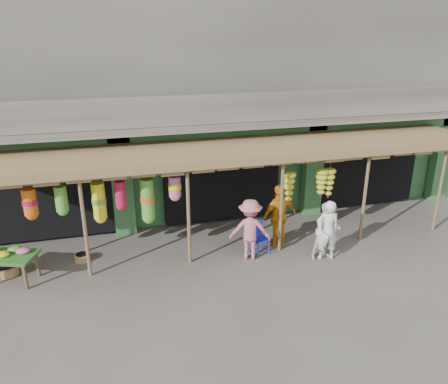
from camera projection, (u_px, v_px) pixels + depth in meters
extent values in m
plane|color=#514C47|center=(242.00, 251.00, 11.96)|extent=(80.00, 80.00, 0.00)
cube|color=gray|center=(200.00, 52.00, 14.74)|extent=(16.00, 6.00, 4.00)
cube|color=#2D6033|center=(201.00, 151.00, 16.09)|extent=(16.00, 5.70, 3.00)
cube|color=gray|center=(226.00, 124.00, 12.33)|extent=(16.00, 0.90, 0.22)
cube|color=gray|center=(230.00, 109.00, 11.80)|extent=(16.00, 0.10, 0.80)
cube|color=#2D6033|center=(223.00, 133.00, 12.82)|extent=(16.00, 0.35, 0.35)
cube|color=yellow|center=(42.00, 149.00, 11.55)|extent=(1.70, 0.06, 0.55)
cube|color=#B21414|center=(41.00, 149.00, 11.51)|extent=(1.30, 0.02, 0.30)
cube|color=black|center=(52.00, 186.00, 12.97)|extent=(3.60, 2.00, 2.50)
cube|color=black|center=(215.00, 172.00, 14.20)|extent=(3.60, 2.00, 2.50)
cube|color=black|center=(352.00, 161.00, 15.43)|extent=(3.60, 2.00, 2.50)
cube|color=#2D6033|center=(122.00, 185.00, 12.55)|extent=(0.60, 0.35, 3.00)
cube|color=#2D6033|center=(313.00, 169.00, 14.03)|extent=(0.60, 0.35, 3.00)
cube|color=#2D6033|center=(441.00, 158.00, 15.23)|extent=(0.60, 0.35, 3.00)
cylinder|color=brown|center=(85.00, 228.00, 10.34)|extent=(0.09, 0.09, 2.60)
cylinder|color=brown|center=(189.00, 216.00, 10.95)|extent=(0.09, 0.09, 2.60)
cylinder|color=brown|center=(281.00, 207.00, 11.57)|extent=(0.09, 0.09, 2.60)
cylinder|color=brown|center=(365.00, 198.00, 12.19)|extent=(0.09, 0.09, 2.60)
cylinder|color=brown|center=(440.00, 190.00, 12.80)|extent=(0.09, 0.09, 2.60)
cylinder|color=brown|center=(237.00, 167.00, 10.84)|extent=(12.90, 0.08, 0.08)
cylinder|color=brown|center=(123.00, 177.00, 10.58)|extent=(5.50, 0.06, 0.06)
cube|color=brown|center=(234.00, 148.00, 11.84)|extent=(14.00, 2.70, 0.22)
cube|color=#503D29|center=(25.00, 277.00, 10.11)|extent=(0.09, 0.09, 0.62)
cube|color=#503D29|center=(37.00, 265.00, 10.66)|extent=(0.09, 0.09, 0.62)
cube|color=#503D29|center=(5.00, 257.00, 10.31)|extent=(1.55, 1.21, 0.06)
cube|color=#26661E|center=(5.00, 255.00, 10.29)|extent=(1.61, 1.27, 0.03)
ellipsoid|color=yellow|center=(2.00, 254.00, 10.18)|extent=(0.33, 0.27, 0.14)
ellipsoid|color=pink|center=(23.00, 251.00, 10.35)|extent=(0.33, 0.27, 0.14)
ellipsoid|color=#58A637|center=(15.00, 249.00, 10.44)|extent=(0.33, 0.27, 0.14)
cylinder|color=#1B27B5|center=(258.00, 251.00, 11.56)|extent=(0.04, 0.04, 0.41)
cylinder|color=#1B27B5|center=(269.00, 247.00, 11.74)|extent=(0.04, 0.04, 0.41)
cylinder|color=#1B27B5|center=(250.00, 245.00, 11.86)|extent=(0.04, 0.04, 0.41)
cylinder|color=#1B27B5|center=(261.00, 242.00, 12.03)|extent=(0.04, 0.04, 0.41)
cube|color=#1B27B5|center=(260.00, 239.00, 11.72)|extent=(0.53, 0.53, 0.05)
cube|color=#1B27B5|center=(256.00, 228.00, 11.80)|extent=(0.42, 0.15, 0.46)
cylinder|color=#A5744A|center=(7.00, 270.00, 10.82)|extent=(0.59, 0.59, 0.22)
cylinder|color=olive|center=(82.00, 257.00, 11.46)|extent=(0.53, 0.53, 0.18)
imported|color=silver|center=(327.00, 230.00, 11.31)|extent=(0.66, 0.49, 1.65)
imported|color=silver|center=(327.00, 231.00, 11.35)|extent=(0.77, 0.60, 1.56)
imported|color=orange|center=(279.00, 216.00, 12.03)|extent=(1.11, 0.63, 1.79)
imported|color=#BF656F|center=(250.00, 229.00, 11.34)|extent=(1.20, 0.90, 1.65)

